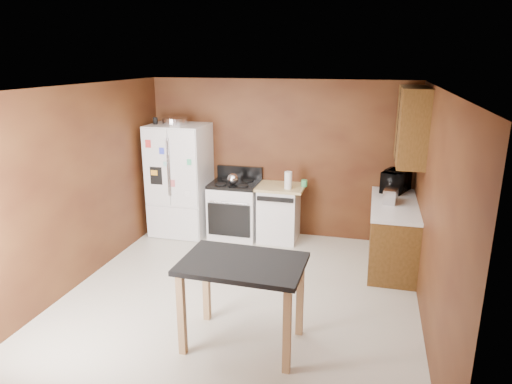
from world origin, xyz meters
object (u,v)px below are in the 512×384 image
at_px(roasting_pan, 175,121).
at_px(gas_range, 235,209).
at_px(island, 243,275).
at_px(pen_cup, 155,121).
at_px(toaster, 390,196).
at_px(green_canister, 304,183).
at_px(microwave, 396,181).
at_px(paper_towel, 288,180).
at_px(dishwasher, 279,212).
at_px(kettle, 233,179).
at_px(refrigerator, 180,180).

bearing_deg(roasting_pan, gas_range, 2.28).
bearing_deg(island, gas_range, 108.49).
xyz_separation_m(pen_cup, island, (2.19, -2.68, -1.09)).
distance_m(pen_cup, toaster, 3.74).
bearing_deg(pen_cup, toaster, -5.60).
relative_size(green_canister, toaster, 0.38).
distance_m(toaster, microwave, 0.63).
distance_m(toaster, island, 2.74).
xyz_separation_m(roasting_pan, microwave, (3.42, 0.18, -0.80)).
distance_m(microwave, island, 3.33).
relative_size(roasting_pan, toaster, 1.45).
xyz_separation_m(roasting_pan, toaster, (3.33, -0.44, -0.85)).
height_order(gas_range, island, gas_range).
xyz_separation_m(roasting_pan, paper_towel, (1.84, -0.06, -0.83)).
bearing_deg(dishwasher, kettle, -169.13).
height_order(pen_cup, island, pen_cup).
xyz_separation_m(toaster, dishwasher, (-1.65, 0.51, -0.55)).
xyz_separation_m(green_canister, microwave, (1.36, 0.06, 0.11)).
height_order(kettle, gas_range, gas_range).
relative_size(roasting_pan, gas_range, 0.36).
bearing_deg(kettle, green_canister, 10.21).
height_order(toaster, refrigerator, refrigerator).
bearing_deg(roasting_pan, dishwasher, 2.14).
bearing_deg(gas_range, microwave, 3.35).
bearing_deg(kettle, refrigerator, 176.72).
height_order(pen_cup, microwave, pen_cup).
xyz_separation_m(paper_towel, refrigerator, (-1.79, 0.04, -0.12)).
distance_m(toaster, dishwasher, 1.81).
height_order(paper_towel, toaster, paper_towel).
distance_m(pen_cup, refrigerator, 1.02).
relative_size(paper_towel, dishwasher, 0.30).
bearing_deg(toaster, roasting_pan, -177.64).
xyz_separation_m(toaster, island, (-1.43, -2.32, -0.23)).
xyz_separation_m(paper_towel, green_canister, (0.22, 0.19, -0.08)).
height_order(toaster, dishwasher, toaster).
bearing_deg(paper_towel, pen_cup, -179.39).
bearing_deg(microwave, kettle, 119.26).
bearing_deg(microwave, paper_towel, 122.18).
xyz_separation_m(microwave, island, (-1.52, -2.95, -0.28)).
height_order(green_canister, island, green_canister).
xyz_separation_m(dishwasher, island, (0.22, -2.83, 0.31)).
height_order(roasting_pan, island, roasting_pan).
bearing_deg(dishwasher, pen_cup, -175.65).
height_order(roasting_pan, refrigerator, roasting_pan).
distance_m(roasting_pan, toaster, 3.46).
xyz_separation_m(paper_towel, gas_range, (-0.88, 0.10, -0.56)).
height_order(green_canister, gas_range, gas_range).
height_order(paper_towel, refrigerator, refrigerator).
distance_m(roasting_pan, island, 3.52).
bearing_deg(refrigerator, dishwasher, 2.99).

